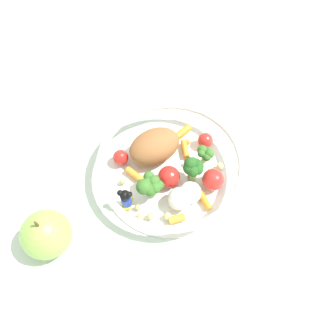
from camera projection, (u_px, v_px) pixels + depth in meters
name	position (u px, v px, depth m)	size (l,w,h in m)	color
ground_plane	(173.00, 178.00, 0.54)	(2.40, 2.40, 0.00)	silver
food_container	(168.00, 167.00, 0.52)	(0.22, 0.22, 0.06)	white
loose_apple	(46.00, 234.00, 0.46)	(0.07, 0.07, 0.08)	#8CB74C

